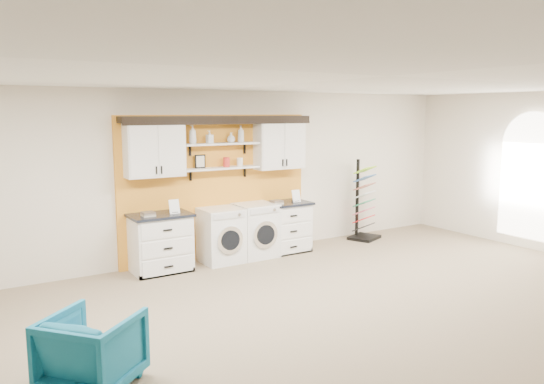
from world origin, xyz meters
TOP-DOWN VIEW (x-y plane):
  - floor at (0.00, 0.00)m, footprint 10.00×10.00m
  - ceiling at (0.00, 0.00)m, footprint 10.00×10.00m
  - wall_back at (0.00, 4.00)m, footprint 10.00×0.00m
  - accent_panel at (0.00, 3.96)m, footprint 3.40×0.07m
  - upper_cabinet_left at (-1.13, 3.79)m, footprint 0.90×0.35m
  - upper_cabinet_right at (1.13, 3.79)m, footprint 0.90×0.35m
  - shelf_lower at (0.00, 3.80)m, footprint 1.32×0.28m
  - shelf_upper at (0.00, 3.80)m, footprint 1.32×0.28m
  - crown_molding at (0.00, 3.81)m, footprint 3.30×0.41m
  - window_arched at (4.94, 1.50)m, footprint 0.06×1.10m
  - picture_frame at (-0.35, 3.85)m, footprint 0.18×0.02m
  - canister_red at (0.10, 3.80)m, footprint 0.11×0.11m
  - canister_cream at (0.35, 3.80)m, footprint 0.10×0.10m
  - base_cabinet_left at (-1.13, 3.64)m, footprint 0.93×0.66m
  - base_cabinet_right at (1.13, 3.64)m, footprint 0.90×0.66m
  - washer at (-0.10, 3.64)m, footprint 0.64×0.71m
  - dryer at (0.55, 3.64)m, footprint 0.65×0.71m
  - sample_rack at (2.97, 3.61)m, footprint 0.70×0.65m
  - armchair at (-2.88, 0.62)m, footprint 1.05×1.05m
  - soap_bottle_a at (-0.49, 3.80)m, footprint 0.15×0.15m
  - soap_bottle_b at (-0.20, 3.80)m, footprint 0.10×0.10m
  - soap_bottle_c at (0.19, 3.80)m, footprint 0.18×0.18m
  - soap_bottle_d at (0.38, 3.80)m, footprint 0.11×0.11m

SIDE VIEW (x-z plane):
  - floor at x=0.00m, z-range 0.00..0.00m
  - armchair at x=-2.88m, z-range 0.00..0.69m
  - base_cabinet_right at x=1.13m, z-range 0.00..0.88m
  - washer at x=-0.10m, z-range 0.00..0.89m
  - base_cabinet_left at x=-1.13m, z-range 0.00..0.91m
  - dryer at x=0.55m, z-range 0.00..0.91m
  - sample_rack at x=2.97m, z-range -0.27..1.28m
  - accent_panel at x=0.00m, z-range 0.00..2.40m
  - window_arched at x=4.94m, z-range 0.26..2.51m
  - wall_back at x=0.00m, z-range -3.60..6.40m
  - shelf_lower at x=0.00m, z-range 1.52..1.54m
  - canister_cream at x=0.35m, z-range 1.54..1.69m
  - canister_red at x=0.10m, z-range 1.54..1.71m
  - picture_frame at x=-0.35m, z-range 1.54..1.77m
  - upper_cabinet_left at x=-1.13m, z-range 1.46..2.30m
  - upper_cabinet_right at x=1.13m, z-range 1.46..2.30m
  - shelf_upper at x=0.00m, z-range 1.92..1.94m
  - soap_bottle_c at x=0.19m, z-range 1.95..2.11m
  - soap_bottle_b at x=-0.20m, z-range 1.95..2.15m
  - soap_bottle_d at x=0.38m, z-range 1.94..2.22m
  - soap_bottle_a at x=-0.49m, z-range 1.94..2.24m
  - crown_molding at x=0.00m, z-range 2.26..2.39m
  - ceiling at x=0.00m, z-range 2.80..2.80m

